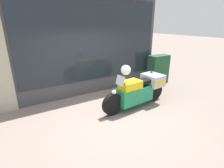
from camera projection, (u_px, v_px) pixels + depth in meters
name	position (u px, v px, depth m)	size (l,w,h in m)	color
ground_plane	(110.00, 114.00, 5.22)	(60.00, 60.00, 0.00)	gray
shop_building	(69.00, 43.00, 5.97)	(6.51, 0.55, 3.80)	#424247
window_display	(92.00, 79.00, 6.89)	(5.10, 0.30, 1.97)	slate
paramedic_motorcycle	(139.00, 90.00, 5.59)	(2.46, 0.71, 1.15)	black
utility_cabinet	(158.00, 69.00, 7.70)	(0.91, 0.46, 1.25)	#1E4C2D
white_helmet	(126.00, 70.00, 5.02)	(0.29, 0.29, 0.29)	white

